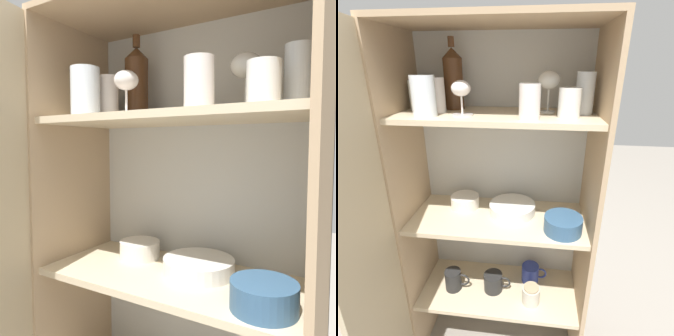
% 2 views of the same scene
% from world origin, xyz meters
% --- Properties ---
extents(cupboard_back_panel, '(0.78, 0.02, 1.50)m').
position_xyz_m(cupboard_back_panel, '(0.00, 0.34, 0.75)').
color(cupboard_back_panel, silver).
rests_on(cupboard_back_panel, ground_plane).
extents(cupboard_side_left, '(0.02, 0.36, 1.50)m').
position_xyz_m(cupboard_side_left, '(-0.38, 0.16, 0.75)').
color(cupboard_side_left, tan).
rests_on(cupboard_side_left, ground_plane).
extents(cupboard_side_right, '(0.02, 0.36, 1.50)m').
position_xyz_m(cupboard_side_right, '(0.38, 0.16, 0.75)').
color(cupboard_side_right, tan).
rests_on(cupboard_side_right, ground_plane).
extents(cupboard_top_panel, '(0.78, 0.36, 0.02)m').
position_xyz_m(cupboard_top_panel, '(0.00, 0.16, 1.51)').
color(cupboard_top_panel, tan).
rests_on(cupboard_top_panel, cupboard_side_left).
extents(shelf_board_lower, '(0.75, 0.33, 0.02)m').
position_xyz_m(shelf_board_lower, '(0.00, 0.16, 0.32)').
color(shelf_board_lower, beige).
extents(shelf_board_middle, '(0.75, 0.33, 0.02)m').
position_xyz_m(shelf_board_middle, '(0.00, 0.16, 0.74)').
color(shelf_board_middle, beige).
extents(shelf_board_upper, '(0.75, 0.33, 0.02)m').
position_xyz_m(shelf_board_upper, '(0.00, 0.16, 1.19)').
color(shelf_board_upper, beige).
extents(cupboard_door, '(0.09, 0.38, 1.50)m').
position_xyz_m(cupboard_door, '(-0.35, -0.21, 0.75)').
color(cupboard_door, tan).
rests_on(cupboard_door, ground_plane).
extents(tumbler_glass_0, '(0.08, 0.08, 0.10)m').
position_xyz_m(tumbler_glass_0, '(0.26, 0.10, 1.25)').
color(tumbler_glass_0, white).
rests_on(tumbler_glass_0, shelf_board_upper).
extents(tumbler_glass_1, '(0.06, 0.06, 0.13)m').
position_xyz_m(tumbler_glass_1, '(-0.22, 0.15, 1.26)').
color(tumbler_glass_1, silver).
rests_on(tumbler_glass_1, shelf_board_upper).
extents(tumbler_glass_2, '(0.07, 0.07, 0.12)m').
position_xyz_m(tumbler_glass_2, '(-0.32, 0.21, 1.26)').
color(tumbler_glass_2, white).
rests_on(tumbler_glass_2, shelf_board_upper).
extents(tumbler_glass_3, '(0.07, 0.07, 0.15)m').
position_xyz_m(tumbler_glass_3, '(0.32, 0.19, 1.27)').
color(tumbler_glass_3, white).
rests_on(tumbler_glass_3, shelf_board_upper).
extents(tumbler_glass_4, '(0.07, 0.07, 0.12)m').
position_xyz_m(tumbler_glass_4, '(0.13, 0.05, 1.26)').
color(tumbler_glass_4, silver).
rests_on(tumbler_glass_4, shelf_board_upper).
extents(tumbler_glass_5, '(0.08, 0.08, 0.14)m').
position_xyz_m(tumbler_glass_5, '(-0.24, 0.07, 1.27)').
color(tumbler_glass_5, white).
rests_on(tumbler_glass_5, shelf_board_upper).
extents(wine_glass_0, '(0.07, 0.07, 0.12)m').
position_xyz_m(wine_glass_0, '(-0.11, 0.10, 1.28)').
color(wine_glass_0, silver).
rests_on(wine_glass_0, shelf_board_upper).
extents(wine_glass_1, '(0.08, 0.08, 0.15)m').
position_xyz_m(wine_glass_1, '(0.19, 0.20, 1.31)').
color(wine_glass_1, white).
rests_on(wine_glass_1, shelf_board_upper).
extents(wine_bottle, '(0.08, 0.08, 0.27)m').
position_xyz_m(wine_bottle, '(-0.18, 0.25, 1.32)').
color(wine_bottle, '#4C2D19').
rests_on(wine_bottle, shelf_board_upper).
extents(plate_stack_white, '(0.20, 0.20, 0.04)m').
position_xyz_m(plate_stack_white, '(0.06, 0.20, 0.77)').
color(plate_stack_white, silver).
rests_on(plate_stack_white, shelf_board_middle).
extents(mixing_bowl_large, '(0.15, 0.15, 0.07)m').
position_xyz_m(mixing_bowl_large, '(0.28, 0.09, 0.78)').
color(mixing_bowl_large, '#33567A').
rests_on(mixing_bowl_large, shelf_board_middle).
extents(serving_bowl_small, '(0.13, 0.13, 0.06)m').
position_xyz_m(serving_bowl_small, '(-0.16, 0.23, 0.78)').
color(serving_bowl_small, silver).
rests_on(serving_bowl_small, shelf_board_middle).
extents(coffee_mug_primary, '(0.13, 0.09, 0.09)m').
position_xyz_m(coffee_mug_primary, '(-0.02, 0.15, 0.38)').
color(coffee_mug_primary, black).
rests_on(coffee_mug_primary, shelf_board_lower).
extents(coffee_mug_extra_1, '(0.13, 0.09, 0.09)m').
position_xyz_m(coffee_mug_extra_1, '(0.16, 0.24, 0.38)').
color(coffee_mug_extra_1, '#283893').
rests_on(coffee_mug_extra_1, shelf_board_lower).
extents(coffee_mug_extra_2, '(0.12, 0.08, 0.10)m').
position_xyz_m(coffee_mug_extra_2, '(-0.22, 0.14, 0.39)').
color(coffee_mug_extra_2, black).
rests_on(coffee_mug_extra_2, shelf_board_lower).
extents(storage_jar, '(0.08, 0.08, 0.09)m').
position_xyz_m(storage_jar, '(0.16, 0.10, 0.38)').
color(storage_jar, beige).
rests_on(storage_jar, shelf_board_lower).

